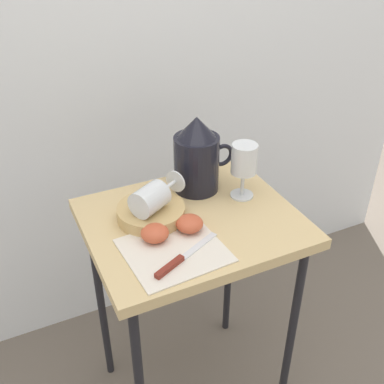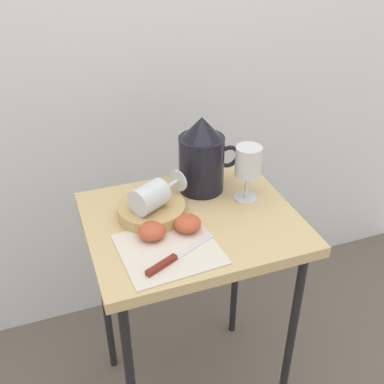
% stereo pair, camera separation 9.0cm
% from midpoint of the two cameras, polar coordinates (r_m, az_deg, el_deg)
% --- Properties ---
extents(curtain_drape, '(2.40, 0.03, 1.99)m').
position_cam_midpoint_polar(curtain_drape, '(1.50, -4.94, 16.52)').
color(curtain_drape, white).
rests_on(curtain_drape, ground_plane).
extents(table, '(0.54, 0.45, 0.71)m').
position_cam_midpoint_polar(table, '(1.24, 2.08, -6.20)').
color(table, tan).
rests_on(table, ground_plane).
extents(linen_napkin, '(0.24, 0.22, 0.00)m').
position_cam_midpoint_polar(linen_napkin, '(1.09, -0.50, -7.09)').
color(linen_napkin, silver).
rests_on(linen_napkin, table).
extents(basket_tray, '(0.17, 0.17, 0.03)m').
position_cam_midpoint_polar(basket_tray, '(1.19, -2.83, -2.33)').
color(basket_tray, tan).
rests_on(basket_tray, table).
extents(pitcher, '(0.18, 0.13, 0.22)m').
position_cam_midpoint_polar(pitcher, '(1.27, 3.23, 3.76)').
color(pitcher, black).
rests_on(pitcher, table).
extents(wine_glass_upright, '(0.07, 0.07, 0.16)m').
position_cam_midpoint_polar(wine_glass_upright, '(1.23, 8.98, 3.31)').
color(wine_glass_upright, silver).
rests_on(wine_glass_upright, table).
extents(wine_glass_tipped_near, '(0.16, 0.13, 0.07)m').
position_cam_midpoint_polar(wine_glass_tipped_near, '(1.15, -2.84, -0.57)').
color(wine_glass_tipped_near, silver).
rests_on(wine_glass_tipped_near, basket_tray).
extents(apple_half_left, '(0.07, 0.07, 0.04)m').
position_cam_midpoint_polar(apple_half_left, '(1.12, -2.68, -4.85)').
color(apple_half_left, '#C15133').
rests_on(apple_half_left, linen_napkin).
extents(apple_half_right, '(0.07, 0.07, 0.04)m').
position_cam_midpoint_polar(apple_half_right, '(1.14, 1.70, -3.93)').
color(apple_half_right, '#C15133').
rests_on(apple_half_right, linen_napkin).
extents(knife, '(0.19, 0.10, 0.01)m').
position_cam_midpoint_polar(knife, '(1.05, -0.09, -8.35)').
color(knife, silver).
rests_on(knife, linen_napkin).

